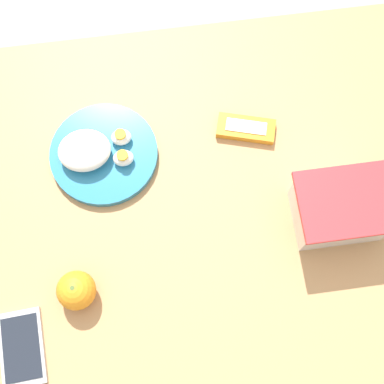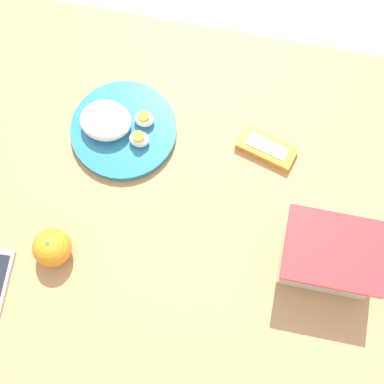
{
  "view_description": "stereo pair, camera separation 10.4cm",
  "coord_description": "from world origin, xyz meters",
  "px_view_note": "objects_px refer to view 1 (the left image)",
  "views": [
    {
      "loc": [
        0.05,
        0.29,
        1.73
      ],
      "look_at": [
        0.01,
        -0.02,
        0.74
      ],
      "focal_mm": 50.0,
      "sensor_mm": 36.0,
      "label": 1
    },
    {
      "loc": [
        -0.05,
        0.29,
        1.73
      ],
      "look_at": [
        0.01,
        -0.02,
        0.74
      ],
      "focal_mm": 50.0,
      "sensor_mm": 36.0,
      "label": 2
    }
  ],
  "objects_px": {
    "candy_bar": "(246,128)",
    "food_container": "(340,210)",
    "rice_plate": "(99,153)",
    "cell_phone": "(22,348)",
    "orange_fruit": "(76,290)"
  },
  "relations": [
    {
      "from": "orange_fruit",
      "to": "candy_bar",
      "type": "distance_m",
      "value": 0.47
    },
    {
      "from": "candy_bar",
      "to": "cell_phone",
      "type": "height_order",
      "value": "candy_bar"
    },
    {
      "from": "rice_plate",
      "to": "food_container",
      "type": "bearing_deg",
      "value": 157.08
    },
    {
      "from": "food_container",
      "to": "rice_plate",
      "type": "xyz_separation_m",
      "value": [
        0.45,
        -0.19,
        -0.03
      ]
    },
    {
      "from": "orange_fruit",
      "to": "cell_phone",
      "type": "relative_size",
      "value": 0.52
    },
    {
      "from": "rice_plate",
      "to": "candy_bar",
      "type": "relative_size",
      "value": 1.71
    },
    {
      "from": "orange_fruit",
      "to": "candy_bar",
      "type": "height_order",
      "value": "orange_fruit"
    },
    {
      "from": "food_container",
      "to": "rice_plate",
      "type": "bearing_deg",
      "value": -22.92
    },
    {
      "from": "candy_bar",
      "to": "food_container",
      "type": "bearing_deg",
      "value": 124.58
    },
    {
      "from": "orange_fruit",
      "to": "food_container",
      "type": "bearing_deg",
      "value": -170.67
    },
    {
      "from": "food_container",
      "to": "orange_fruit",
      "type": "height_order",
      "value": "food_container"
    },
    {
      "from": "orange_fruit",
      "to": "candy_bar",
      "type": "bearing_deg",
      "value": -141.58
    },
    {
      "from": "food_container",
      "to": "orange_fruit",
      "type": "bearing_deg",
      "value": 9.33
    },
    {
      "from": "food_container",
      "to": "candy_bar",
      "type": "bearing_deg",
      "value": -55.42
    },
    {
      "from": "rice_plate",
      "to": "cell_phone",
      "type": "distance_m",
      "value": 0.4
    }
  ]
}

